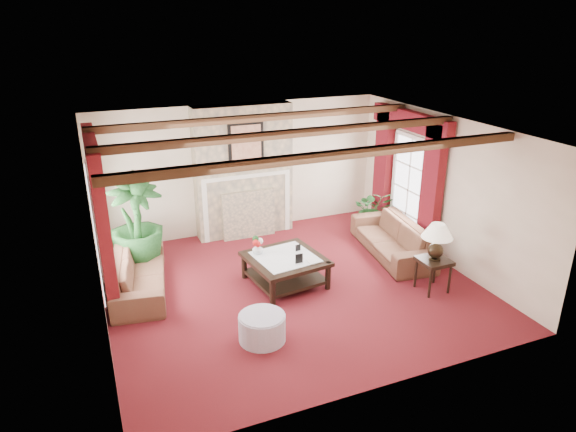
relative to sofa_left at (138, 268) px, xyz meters
name	(u,v)px	position (x,y,z in m)	size (l,w,h in m)	color
floor	(292,287)	(2.40, -0.87, -0.41)	(6.00, 6.00, 0.00)	#440C13
ceiling	(292,130)	(2.40, -0.87, 2.29)	(6.00, 6.00, 0.00)	white
back_wall	(241,169)	(2.40, 1.88, 0.94)	(6.00, 0.02, 2.70)	beige
left_wall	(95,242)	(-0.60, -0.87, 0.94)	(0.02, 5.50, 2.70)	beige
right_wall	(444,190)	(5.40, -0.87, 0.94)	(0.02, 5.50, 2.70)	beige
ceiling_beams	(292,133)	(2.40, -0.87, 2.23)	(6.00, 3.00, 0.12)	#3A2412
fireplace	(241,104)	(2.40, 1.68, 2.29)	(2.00, 0.52, 2.70)	tan
french_door_left	(86,170)	(-0.57, 0.13, 1.72)	(0.10, 1.10, 2.16)	white
french_door_right	(414,137)	(5.37, 0.13, 1.72)	(0.10, 1.10, 2.16)	white
curtains_left	(90,142)	(-0.46, 0.13, 2.14)	(0.20, 2.40, 2.55)	#4C0A16
curtains_right	(411,115)	(5.26, 0.13, 2.14)	(0.20, 2.40, 2.55)	#4C0A16
sofa_left	(138,268)	(0.00, 0.00, 0.00)	(0.93, 2.16, 0.82)	#330E15
sofa_right	(393,233)	(4.69, -0.39, 0.02)	(0.94, 2.27, 0.86)	#330E15
potted_palm	(138,242)	(0.12, 0.90, 0.08)	(1.49, 1.97, 0.97)	black
small_plant	(373,214)	(4.98, 0.80, -0.06)	(1.09, 1.13, 0.70)	black
coffee_table	(285,270)	(2.34, -0.71, -0.16)	(1.20, 1.20, 0.49)	black
side_table	(433,275)	(4.52, -1.86, -0.12)	(0.49, 0.49, 0.57)	black
ottoman	(262,328)	(1.41, -2.12, -0.21)	(0.67, 0.67, 0.39)	gray
table_lamp	(436,241)	(4.52, -1.86, 0.49)	(0.51, 0.51, 0.65)	black
flower_vase	(258,249)	(1.96, -0.41, 0.18)	(0.24, 0.25, 0.18)	silver
book	(307,254)	(2.60, -1.01, 0.23)	(0.21, 0.04, 0.28)	black
photo_frame_a	(299,259)	(2.46, -1.01, 0.17)	(0.13, 0.02, 0.17)	black
photo_frame_b	(298,248)	(2.64, -0.57, 0.15)	(0.10, 0.02, 0.12)	black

